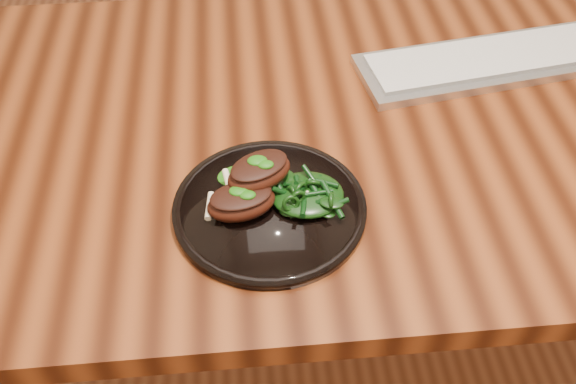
# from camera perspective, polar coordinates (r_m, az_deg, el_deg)

# --- Properties ---
(desk) EXTENTS (1.60, 0.80, 0.75)m
(desk) POSITION_cam_1_polar(r_m,az_deg,el_deg) (1.10, 10.38, 3.54)
(desk) COLOR black
(desk) RESTS_ON ground
(plate) EXTENTS (0.26, 0.26, 0.02)m
(plate) POSITION_cam_1_polar(r_m,az_deg,el_deg) (0.87, -1.64, -1.44)
(plate) COLOR black
(plate) RESTS_ON desk
(lamb_chop_front) EXTENTS (0.10, 0.08, 0.04)m
(lamb_chop_front) POSITION_cam_1_polar(r_m,az_deg,el_deg) (0.84, -4.22, -0.83)
(lamb_chop_front) COLOR #3C150B
(lamb_chop_front) RESTS_ON plate
(lamb_chop_back) EXTENTS (0.11, 0.10, 0.04)m
(lamb_chop_back) POSITION_cam_1_polar(r_m,az_deg,el_deg) (0.86, -2.62, 1.83)
(lamb_chop_back) COLOR #3C150B
(lamb_chop_back) RESTS_ON plate
(herb_smear) EXTENTS (0.07, 0.05, 0.00)m
(herb_smear) POSITION_cam_1_polar(r_m,az_deg,el_deg) (0.90, -3.99, 1.42)
(herb_smear) COLOR #0F4E08
(herb_smear) RESTS_ON plate
(greens_heap) EXTENTS (0.10, 0.09, 0.04)m
(greens_heap) POSITION_cam_1_polar(r_m,az_deg,el_deg) (0.86, 1.73, 0.07)
(greens_heap) COLOR black
(greens_heap) RESTS_ON plate
(keyboard) EXTENTS (0.49, 0.21, 0.02)m
(keyboard) POSITION_cam_1_polar(r_m,az_deg,el_deg) (1.18, 17.75, 11.08)
(keyboard) COLOR #B5B7BA
(keyboard) RESTS_ON desk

